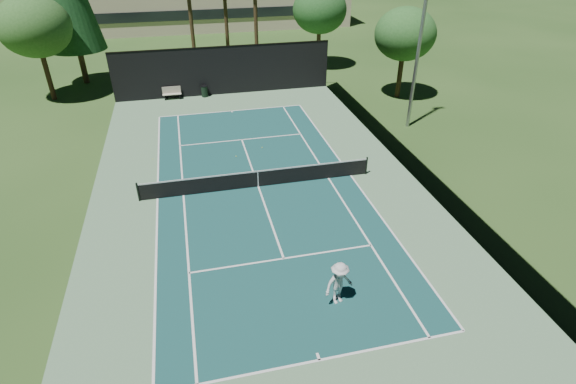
% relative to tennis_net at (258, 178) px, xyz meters
% --- Properties ---
extents(ground, '(160.00, 160.00, 0.00)m').
position_rel_tennis_net_xyz_m(ground, '(0.00, 0.00, -0.56)').
color(ground, '#2C4D1D').
rests_on(ground, ground).
extents(apron_slab, '(18.00, 32.00, 0.01)m').
position_rel_tennis_net_xyz_m(apron_slab, '(0.00, 0.00, -0.55)').
color(apron_slab, '#608A63').
rests_on(apron_slab, ground).
extents(court_surface, '(10.97, 23.77, 0.01)m').
position_rel_tennis_net_xyz_m(court_surface, '(0.00, 0.00, -0.55)').
color(court_surface, '#164948').
rests_on(court_surface, ground).
extents(court_lines, '(11.07, 23.87, 0.01)m').
position_rel_tennis_net_xyz_m(court_lines, '(0.00, 0.00, -0.54)').
color(court_lines, white).
rests_on(court_lines, ground).
extents(tennis_net, '(12.90, 0.10, 1.10)m').
position_rel_tennis_net_xyz_m(tennis_net, '(0.00, 0.00, 0.00)').
color(tennis_net, black).
rests_on(tennis_net, ground).
extents(fence, '(18.04, 32.05, 4.03)m').
position_rel_tennis_net_xyz_m(fence, '(0.00, 0.06, 1.45)').
color(fence, black).
rests_on(fence, ground).
extents(player, '(1.37, 1.01, 1.89)m').
position_rel_tennis_net_xyz_m(player, '(1.49, -9.40, 0.39)').
color(player, silver).
rests_on(player, ground).
extents(tennis_ball_b, '(0.07, 0.07, 0.07)m').
position_rel_tennis_net_xyz_m(tennis_ball_b, '(-0.71, 3.98, -0.52)').
color(tennis_ball_b, yellow).
rests_on(tennis_ball_b, ground).
extents(tennis_ball_c, '(0.07, 0.07, 0.07)m').
position_rel_tennis_net_xyz_m(tennis_ball_c, '(1.12, 4.86, -0.52)').
color(tennis_ball_c, gold).
rests_on(tennis_ball_c, ground).
extents(tennis_ball_d, '(0.06, 0.06, 0.06)m').
position_rel_tennis_net_xyz_m(tennis_ball_d, '(-5.83, 4.82, -0.53)').
color(tennis_ball_d, '#BDD02F').
rests_on(tennis_ball_d, ground).
extents(park_bench, '(1.50, 0.45, 1.02)m').
position_rel_tennis_net_xyz_m(park_bench, '(-4.44, 15.78, -0.01)').
color(park_bench, beige).
rests_on(park_bench, ground).
extents(trash_bin, '(0.56, 0.56, 0.95)m').
position_rel_tennis_net_xyz_m(trash_bin, '(-1.77, 15.72, -0.08)').
color(trash_bin, black).
rests_on(trash_bin, ground).
extents(decid_tree_a, '(5.12, 5.12, 7.62)m').
position_rel_tennis_net_xyz_m(decid_tree_a, '(10.00, 22.00, 4.86)').
color(decid_tree_a, '#47331E').
rests_on(decid_tree_a, ground).
extents(decid_tree_b, '(4.80, 4.80, 7.14)m').
position_rel_tennis_net_xyz_m(decid_tree_b, '(14.00, 12.00, 4.52)').
color(decid_tree_b, '#48341F').
rests_on(decid_tree_b, ground).
extents(decid_tree_c, '(5.44, 5.44, 8.09)m').
position_rel_tennis_net_xyz_m(decid_tree_c, '(-14.00, 18.00, 5.21)').
color(decid_tree_c, '#4B3120').
rests_on(decid_tree_c, ground).
extents(light_pole, '(0.90, 0.25, 12.22)m').
position_rel_tennis_net_xyz_m(light_pole, '(12.00, 6.00, 5.90)').
color(light_pole, '#97999F').
rests_on(light_pole, ground).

